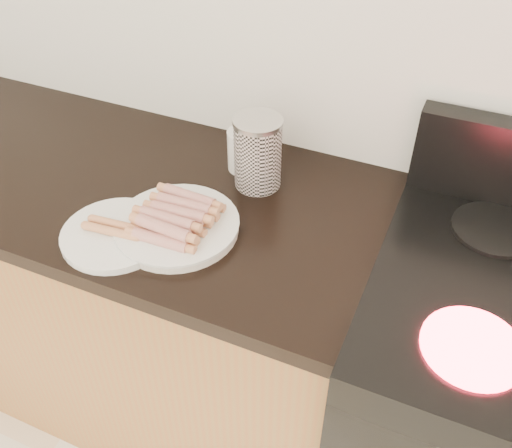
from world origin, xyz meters
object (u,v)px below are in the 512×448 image
at_px(stove, 507,435).
at_px(main_plate, 177,227).
at_px(mug, 244,150).
at_px(side_plate, 116,234).
at_px(canister, 258,153).

bearing_deg(stove, main_plate, -173.50).
bearing_deg(main_plate, mug, 82.24).
xyz_separation_m(main_plate, side_plate, (-0.11, -0.07, -0.00)).
relative_size(canister, mug, 1.70).
height_order(main_plate, mug, mug).
bearing_deg(canister, stove, -10.80).
relative_size(main_plate, side_plate, 1.15).
bearing_deg(main_plate, side_plate, -146.48).
xyz_separation_m(canister, mug, (-0.06, 0.05, -0.04)).
relative_size(side_plate, mug, 2.24).
distance_m(side_plate, canister, 0.37).
bearing_deg(canister, mug, 139.98).
bearing_deg(side_plate, main_plate, 33.52).
bearing_deg(stove, mug, 166.60).
distance_m(stove, main_plate, 0.93).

